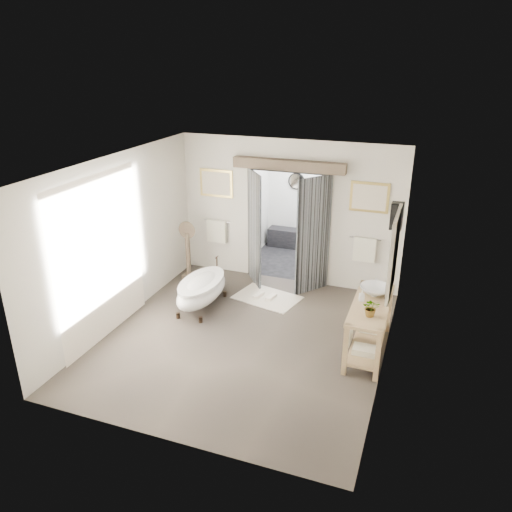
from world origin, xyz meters
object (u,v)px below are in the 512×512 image
at_px(vanity, 368,323).
at_px(basin, 375,291).
at_px(clawfoot_tub, 202,289).
at_px(rug, 267,298).

relative_size(vanity, basin, 3.34).
relative_size(clawfoot_tub, basin, 3.17).
xyz_separation_m(vanity, basin, (0.03, 0.29, 0.43)).
relative_size(rug, basin, 2.50).
height_order(vanity, rug, vanity).
bearing_deg(rug, basin, -23.76).
height_order(clawfoot_tub, vanity, vanity).
relative_size(vanity, rug, 1.33).
bearing_deg(vanity, rug, 149.46).
distance_m(clawfoot_tub, rug, 1.32).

